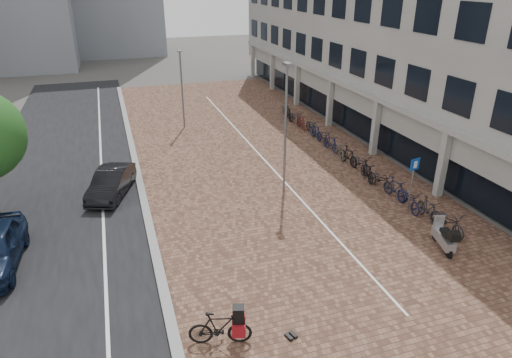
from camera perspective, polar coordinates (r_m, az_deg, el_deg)
The scene contains 15 objects.
ground at distance 16.98m, azimuth 6.45°, elevation -12.02°, with size 140.00×140.00×0.00m, color #474442.
plaza_brick at distance 27.49m, azimuth 0.07°, elevation 2.99°, with size 14.50×42.00×0.04m, color brown.
street_asphalt at distance 26.48m, azimuth -23.17°, elevation 0.04°, with size 8.00×50.00×0.03m, color black.
curb at distance 26.30m, azimuth -14.79°, elevation 1.26°, with size 0.35×42.00×0.14m, color gray.
lane_line at distance 26.32m, azimuth -18.88°, elevation 0.63°, with size 0.12×44.00×0.00m, color white.
parking_line at distance 27.54m, azimuth 0.47°, elevation 3.09°, with size 0.10×30.00×0.00m, color white.
office_building at distance 34.12m, azimuth 16.79°, elevation 20.76°, with size 8.40×40.00×15.00m.
car_dark at distance 23.43m, azimuth -17.78°, elevation -0.45°, with size 1.40×4.01×1.32m, color black.
hero_bike at distance 14.00m, azimuth -4.56°, elevation -18.15°, with size 1.96×1.03×1.33m.
shoes at distance 14.51m, azimuth 4.47°, elevation -19.21°, with size 0.40×0.34×0.10m, color black, non-canonical shape.
scooter_front at distance 19.47m, azimuth 22.59°, elevation -6.67°, with size 0.55×1.76×1.21m, color #A8A9AD, non-canonical shape.
parking_sign at distance 21.58m, azimuth 19.18°, elevation 0.38°, with size 0.53×0.16×2.59m.
lamp_near at distance 21.81m, azimuth 3.72°, elevation 6.00°, with size 0.12×0.12×6.36m, color slate.
lamp_far at distance 32.31m, azimuth -9.29°, elevation 10.91°, with size 0.12×0.12×5.36m, color slate.
bike_row at distance 27.54m, azimuth 10.58°, elevation 3.74°, with size 1.27×20.38×1.05m.
Camera 1 is at (-5.99, -12.32, 10.04)m, focal length 31.76 mm.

